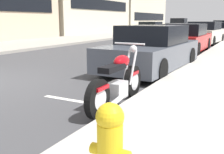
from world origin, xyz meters
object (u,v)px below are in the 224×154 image
object	(u,v)px
parked_car_across_street	(186,39)
fire_hydrant	(110,143)
parked_car_second_in_row	(152,50)
crossing_truck	(184,25)
car_opposite_curb	(151,29)
parked_car_at_intersection	(223,28)
parked_car_near_corner	(205,33)
parked_car_far_down_curb	(219,31)
parked_motorcycle	(118,83)

from	to	relation	value
parked_car_across_street	fire_hydrant	world-z (taller)	parked_car_across_street
parked_car_second_in_row	crossing_truck	world-z (taller)	crossing_truck
car_opposite_curb	parked_car_at_intersection	bearing A→B (deg)	129.20
parked_car_near_corner	parked_car_at_intersection	xyz separation A→B (m)	(12.01, 0.08, 0.00)
parked_car_near_corner	parked_car_far_down_curb	size ratio (longest dim) A/B	1.06
parked_car_near_corner	crossing_truck	xyz separation A→B (m)	(20.00, 6.00, 0.15)
parked_car_across_street	parked_car_near_corner	size ratio (longest dim) A/B	1.01
parked_car_at_intersection	crossing_truck	size ratio (longest dim) A/B	0.83
parked_car_across_street	crossing_truck	bearing A→B (deg)	13.02
parked_motorcycle	parked_car_across_street	size ratio (longest dim) A/B	0.46
parked_car_near_corner	parked_car_at_intersection	world-z (taller)	parked_car_at_intersection
parked_car_across_street	crossing_truck	size ratio (longest dim) A/B	0.86
parked_car_far_down_curb	crossing_truck	bearing A→B (deg)	24.07
parked_car_far_down_curb	car_opposite_curb	xyz separation A→B (m)	(1.24, 6.53, 0.01)
car_opposite_curb	parked_car_second_in_row	bearing A→B (deg)	20.89
parked_car_near_corner	parked_car_far_down_curb	bearing A→B (deg)	1.81
parked_car_second_in_row	car_opposite_curb	size ratio (longest dim) A/B	1.10
parked_car_at_intersection	parked_car_second_in_row	bearing A→B (deg)	-177.85
parked_car_across_street	fire_hydrant	bearing A→B (deg)	-170.61
parked_car_second_in_row	car_opposite_curb	world-z (taller)	parked_car_second_in_row
parked_car_far_down_curb	crossing_truck	distance (m)	15.42
fire_hydrant	parked_car_at_intersection	bearing A→B (deg)	3.93
parked_motorcycle	crossing_truck	xyz separation A→B (m)	(34.47, 6.79, 0.41)
car_opposite_curb	fire_hydrant	xyz separation A→B (m)	(-23.98, -8.21, -0.13)
parked_car_near_corner	parked_car_far_down_curb	world-z (taller)	parked_car_near_corner
parked_motorcycle	car_opposite_curb	bearing A→B (deg)	17.43
parked_car_at_intersection	car_opposite_curb	bearing A→B (deg)	129.75
parked_motorcycle	parked_car_at_intersection	world-z (taller)	parked_car_at_intersection
parked_car_second_in_row	crossing_truck	bearing A→B (deg)	13.79
parked_car_near_corner	car_opposite_curb	xyz separation A→B (m)	(7.12, 6.31, -0.02)
parked_car_far_down_curb	parked_car_at_intersection	world-z (taller)	parked_car_at_intersection
parked_car_across_street	parked_car_far_down_curb	world-z (taller)	parked_car_across_street
parked_car_across_street	crossing_truck	world-z (taller)	crossing_truck
parked_motorcycle	parked_car_far_down_curb	bearing A→B (deg)	0.82
parked_car_across_street	parked_car_far_down_curb	distance (m)	11.29
parked_car_near_corner	crossing_truck	distance (m)	20.88
parked_car_at_intersection	crossing_truck	distance (m)	9.95
parked_car_second_in_row	parked_car_across_street	world-z (taller)	parked_car_second_in_row
parked_car_across_street	parked_car_far_down_curb	size ratio (longest dim) A/B	1.06
parked_motorcycle	crossing_truck	distance (m)	35.13
parked_motorcycle	parked_car_near_corner	bearing A→B (deg)	2.36
parked_car_at_intersection	car_opposite_curb	size ratio (longest dim) A/B	1.06
parked_car_at_intersection	crossing_truck	xyz separation A→B (m)	(7.99, 5.92, 0.15)
parked_car_across_street	crossing_truck	distance (m)	26.09
parked_car_across_street	fire_hydrant	xyz separation A→B (m)	(-11.46, -1.93, -0.11)
parked_car_far_down_curb	car_opposite_curb	size ratio (longest dim) A/B	1.03
parked_car_second_in_row	parked_car_near_corner	distance (m)	10.73
parked_car_near_corner	parked_car_across_street	bearing A→B (deg)	-176.36
parked_motorcycle	parked_car_far_down_curb	size ratio (longest dim) A/B	0.49
crossing_truck	parked_car_across_street	bearing A→B (deg)	103.83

